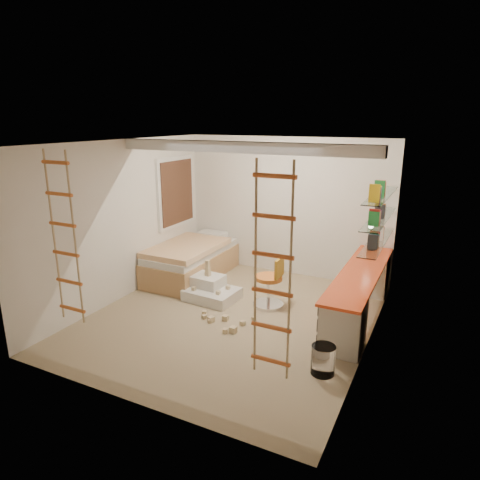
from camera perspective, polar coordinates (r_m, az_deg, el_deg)
The scene contains 15 objects.
floor at distance 6.60m, azimuth -1.17°, elevation -10.29°, with size 4.50×4.50×0.00m, color tan.
ceiling_beam at distance 6.20m, azimuth 0.00°, elevation 12.26°, with size 4.00×0.18×0.16m, color white.
window_frame at distance 8.34m, azimuth -8.57°, elevation 6.33°, with size 0.06×1.15×1.35m, color white.
window_blind at distance 8.32m, azimuth -8.34°, elevation 6.31°, with size 0.02×1.00×1.20m, color #4C2D1E.
rope_ladder_left at distance 5.56m, azimuth -22.38°, elevation 0.10°, with size 0.41×0.04×2.13m, color #D25C23, non-canonical shape.
rope_ladder_right at distance 4.02m, azimuth 4.34°, elevation -4.54°, with size 0.41×0.04×2.13m, color #CA4B22, non-canonical shape.
waste_bin at distance 5.32m, azimuth 11.02°, elevation -15.41°, with size 0.29×0.29×0.36m, color white.
desk at distance 6.69m, azimuth 15.62°, elevation -6.76°, with size 0.56×2.80×0.75m.
shelves at distance 6.59m, azimuth 18.08°, elevation 2.73°, with size 0.25×1.80×0.71m.
bed at distance 8.15m, azimuth -6.47°, elevation -2.68°, with size 1.02×2.00×0.69m.
task_lamp at distance 7.37m, azimuth 17.13°, elevation 1.24°, with size 0.14×0.36×0.57m.
swivel_chair at distance 6.86m, azimuth 4.02°, elevation -6.46°, with size 0.50×0.50×0.83m.
play_platform at distance 7.21m, azimuth -3.92°, elevation -6.72°, with size 0.86×0.69×0.37m.
toy_blocks at distance 6.69m, azimuth -3.02°, elevation -8.29°, with size 1.25×1.11×0.64m.
books at distance 6.57m, azimuth 18.18°, elevation 3.81°, with size 0.14×0.64×0.92m.
Camera 1 is at (2.74, -5.25, 2.92)m, focal length 32.00 mm.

